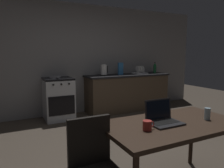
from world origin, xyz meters
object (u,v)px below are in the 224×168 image
coffee_mug (147,125)px  dish_rack (140,72)px  electric_kettle (104,70)px  cereal_box (121,69)px  chair (94,164)px  drinking_glass (207,114)px  laptop (163,119)px  dining_table (172,129)px  bottle (155,68)px  stove_oven (58,99)px  frying_pan (55,77)px

coffee_mug → dish_rack: bearing=57.0°
electric_kettle → cereal_box: 0.46m
electric_kettle → cereal_box: size_ratio=0.90×
dish_rack → chair: bearing=-129.5°
coffee_mug → drinking_glass: (0.74, -0.02, 0.02)m
laptop → coffee_mug: laptop is taller
dining_table → electric_kettle: size_ratio=5.25×
dining_table → bottle: (2.09, 2.97, 0.38)m
stove_oven → dish_rack: (2.11, 0.00, 0.50)m
stove_oven → electric_kettle: bearing=0.1°
chair → drinking_glass: chair is taller
chair → coffee_mug: bearing=-25.0°
drinking_glass → dish_rack: (1.26, 3.11, 0.15)m
frying_pan → dish_rack: bearing=0.8°
chair → laptop: size_ratio=2.77×
cereal_box → drinking_glass: bearing=-102.6°
dining_table → electric_kettle: 3.11m
stove_oven → cereal_box: cereal_box is taller
chair → dish_rack: (2.51, 3.04, 0.44)m
bottle → cereal_box: (-1.00, 0.07, 0.01)m
drinking_glass → cereal_box: size_ratio=0.42×
chair → cereal_box: bearing=38.2°
electric_kettle → frying_pan: size_ratio=0.63×
chair → dining_table: bearing=-18.2°
stove_oven → chair: stove_oven is taller
laptop → cereal_box: size_ratio=1.08×
bottle → drinking_glass: size_ratio=2.36×
chair → dish_rack: 3.97m
dish_rack → bottle: bearing=-6.5°
bottle → dish_rack: size_ratio=0.86×
frying_pan → drinking_glass: size_ratio=3.44×
stove_oven → electric_kettle: size_ratio=3.41×
laptop → dish_rack: (1.75, 3.00, 0.17)m
cereal_box → chair: bearing=-122.4°
dining_table → frying_pan: size_ratio=3.29×
dining_table → electric_kettle: (0.63, 3.02, 0.37)m
drinking_glass → cereal_box: 3.22m
stove_oven → electric_kettle: electric_kettle is taller
bottle → dining_table: bearing=-125.1°
laptop → drinking_glass: 0.50m
stove_oven → frying_pan: frying_pan is taller
electric_kettle → coffee_mug: (-0.98, -3.09, -0.25)m
laptop → drinking_glass: laptop is taller
bottle → cereal_box: bearing=176.0°
laptop → chair: bearing=-174.7°
electric_kettle → bottle: bearing=-2.0°
stove_oven → laptop: bearing=-83.1°
bottle → dish_rack: bearing=173.5°
bottle → chair: bearing=-134.5°
chair → stove_oven: bearing=63.2°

